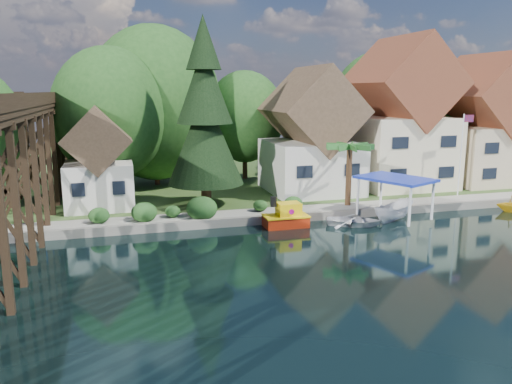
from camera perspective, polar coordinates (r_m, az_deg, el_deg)
ground at (r=28.53m, az=4.90°, el=-7.78°), size 140.00×140.00×0.00m
bank at (r=60.65m, az=-6.35°, el=2.78°), size 140.00×52.00×0.50m
seawall at (r=36.98m, az=6.41°, el=-2.79°), size 60.00×0.40×0.62m
promenade at (r=38.86m, az=8.44°, el=-1.81°), size 50.00×2.60×0.06m
house_left at (r=44.59m, az=6.30°, el=5.97°), size 7.64×8.64×11.02m
house_center at (r=48.98m, az=16.03°, el=7.59°), size 8.65×9.18×13.89m
house_right at (r=53.87m, az=24.52°, el=6.64°), size 8.15×8.64×12.45m
shed at (r=40.11m, az=-17.54°, el=2.99°), size 5.09×5.40×7.85m
bg_trees at (r=47.67m, az=-2.83°, el=8.97°), size 49.90×13.30×10.57m
shrubs at (r=35.75m, az=-7.23°, el=-1.79°), size 15.76×2.47×1.70m
conifer at (r=38.54m, az=-5.88°, el=8.55°), size 5.86×5.86×14.43m
palm_tree at (r=39.17m, az=10.66°, el=4.91°), size 4.76×4.76×5.19m
flagpole at (r=45.72m, az=22.56°, el=4.86°), size 1.10×0.17×7.01m
tugboat at (r=35.08m, az=3.49°, el=-2.90°), size 3.14×1.73×2.27m
boat_white_a at (r=36.15m, az=11.14°, el=-3.12°), size 4.72×4.17×0.81m
boat_canopy at (r=37.69m, az=15.51°, el=-1.17°), size 5.26×6.04×3.26m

